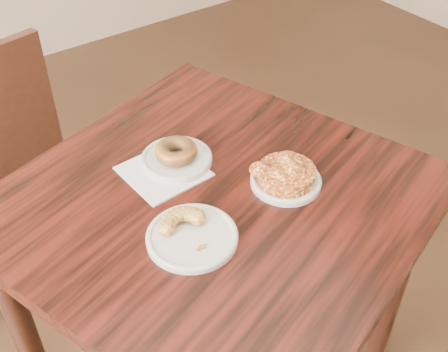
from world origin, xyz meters
TOP-DOWN VIEW (x-y plane):
  - cafe_table at (-0.04, 0.27)m, footprint 1.02×1.02m
  - napkin at (-0.08, 0.40)m, footprint 0.17×0.17m
  - plate_donut at (-0.04, 0.41)m, footprint 0.16×0.16m
  - plate_cruller at (-0.14, 0.19)m, footprint 0.18×0.18m
  - plate_fritter at (0.11, 0.21)m, footprint 0.15×0.15m
  - glazed_donut at (-0.04, 0.41)m, footprint 0.10×0.10m
  - apple_fritter at (0.11, 0.21)m, footprint 0.17×0.17m
  - cruller_fragment at (-0.14, 0.19)m, footprint 0.11×0.11m

SIDE VIEW (x-z plane):
  - cafe_table at x=-0.04m, z-range 0.00..0.75m
  - napkin at x=-0.08m, z-range 0.75..0.75m
  - plate_cruller at x=-0.14m, z-range 0.75..0.76m
  - plate_fritter at x=0.11m, z-range 0.75..0.76m
  - plate_donut at x=-0.04m, z-range 0.75..0.77m
  - cruller_fragment at x=-0.14m, z-range 0.76..0.79m
  - apple_fritter at x=0.11m, z-range 0.76..0.80m
  - glazed_donut at x=-0.04m, z-range 0.77..0.80m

